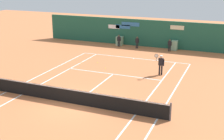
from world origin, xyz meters
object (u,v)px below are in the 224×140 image
object	(u,v)px
ball_kid_right_post	(137,42)
tennis_ball_near_service_line	(81,63)
ball_kid_centre_post	(170,44)
player_on_baseline	(161,63)
ball_kid_left_post	(119,40)
tennis_ball_mid_court	(98,63)
tennis_ball_by_sideline	(105,68)

from	to	relation	value
ball_kid_right_post	tennis_ball_near_service_line	size ratio (longest dim) A/B	18.92
ball_kid_centre_post	ball_kid_right_post	world-z (taller)	ball_kid_right_post
player_on_baseline	ball_kid_centre_post	size ratio (longest dim) A/B	1.46
ball_kid_left_post	tennis_ball_near_service_line	size ratio (longest dim) A/B	19.54
player_on_baseline	tennis_ball_mid_court	xyz separation A→B (m)	(-6.11, 1.22, -0.95)
tennis_ball_by_sideline	ball_kid_centre_post	bearing A→B (deg)	65.35
ball_kid_right_post	tennis_ball_near_service_line	xyz separation A→B (m)	(-2.93, -7.40, -0.71)
tennis_ball_by_sideline	player_on_baseline	bearing A→B (deg)	0.74
ball_kid_left_post	ball_kid_right_post	size ratio (longest dim) A/B	1.03
player_on_baseline	ball_kid_centre_post	bearing A→B (deg)	-79.95
ball_kid_right_post	tennis_ball_near_service_line	distance (m)	7.99
ball_kid_right_post	tennis_ball_by_sideline	world-z (taller)	ball_kid_right_post
player_on_baseline	tennis_ball_mid_court	bearing A→B (deg)	-8.48
ball_kid_right_post	tennis_ball_mid_court	distance (m)	7.06
ball_kid_centre_post	tennis_ball_by_sideline	size ratio (longest dim) A/B	18.66
ball_kid_left_post	tennis_ball_by_sideline	distance (m)	8.39
player_on_baseline	ball_kid_left_post	bearing A→B (deg)	-47.52
tennis_ball_by_sideline	tennis_ball_mid_court	bearing A→B (deg)	136.47
ball_kid_centre_post	tennis_ball_near_service_line	world-z (taller)	ball_kid_centre_post
ball_kid_centre_post	ball_kid_right_post	size ratio (longest dim) A/B	0.99
tennis_ball_mid_court	tennis_ball_near_service_line	world-z (taller)	same
player_on_baseline	ball_kid_centre_post	distance (m)	8.14
ball_kid_centre_post	ball_kid_right_post	distance (m)	3.55
tennis_ball_near_service_line	player_on_baseline	bearing A→B (deg)	-5.11
player_on_baseline	ball_kid_right_post	xyz separation A→B (m)	(-4.58, 8.07, -0.24)
player_on_baseline	tennis_ball_near_service_line	size ratio (longest dim) A/B	27.16
ball_kid_centre_post	tennis_ball_mid_court	world-z (taller)	ball_kid_centre_post
player_on_baseline	tennis_ball_near_service_line	world-z (taller)	player_on_baseline
ball_kid_right_post	tennis_ball_by_sideline	xyz separation A→B (m)	(-0.18, -8.14, -0.71)
ball_kid_left_post	tennis_ball_mid_court	size ratio (longest dim) A/B	19.54
ball_kid_centre_post	ball_kid_left_post	world-z (taller)	ball_kid_left_post
ball_kid_centre_post	tennis_ball_near_service_line	xyz separation A→B (m)	(-6.48, -7.40, -0.70)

